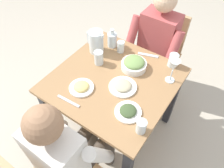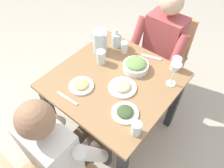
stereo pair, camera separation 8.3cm
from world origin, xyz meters
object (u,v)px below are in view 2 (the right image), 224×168
at_px(plate_beans, 122,87).
at_px(water_pitcher, 100,41).
at_px(water_glass_far_right, 136,128).
at_px(water_glass_far_left, 101,57).
at_px(plate_fries, 81,85).
at_px(diner_far, 65,146).
at_px(water_glass_by_pitcher, 176,64).
at_px(plate_dolmas, 125,112).
at_px(diner_near, 157,51).
at_px(wine_glass, 175,70).
at_px(dining_table, 114,90).
at_px(chair_near, 166,52).
at_px(salad_bowl, 136,65).
at_px(oil_carafe, 116,40).
at_px(water_glass_center, 124,47).

bearing_deg(plate_beans, water_pitcher, -28.04).
height_order(water_pitcher, water_glass_far_right, water_pitcher).
bearing_deg(water_glass_far_left, plate_fries, 101.36).
bearing_deg(water_glass_far_right, plate_fries, -5.98).
height_order(diner_far, water_glass_by_pitcher, diner_far).
bearing_deg(plate_dolmas, diner_near, -74.53).
distance_m(water_glass_far_left, wine_glass, 0.57).
distance_m(dining_table, chair_near, 0.79).
height_order(dining_table, water_pitcher, water_pitcher).
relative_size(salad_bowl, plate_beans, 0.97).
bearing_deg(water_glass_far_right, dining_table, -34.64).
bearing_deg(chair_near, salad_bowl, 92.73).
bearing_deg(plate_beans, oil_carafe, -46.05).
bearing_deg(plate_beans, diner_far, 86.65).
distance_m(salad_bowl, wine_glass, 0.31).
distance_m(diner_near, water_glass_center, 0.36).
bearing_deg(oil_carafe, diner_near, -134.86).
xyz_separation_m(chair_near, oil_carafe, (0.27, 0.47, 0.30)).
bearing_deg(salad_bowl, plate_beans, 100.47).
bearing_deg(water_glass_by_pitcher, chair_near, -56.93).
bearing_deg(water_glass_far_right, water_glass_center, -47.32).
height_order(water_glass_center, wine_glass, wine_glass).
xyz_separation_m(diner_near, water_glass_by_pitcher, (-0.26, 0.20, 0.15)).
height_order(diner_near, plate_dolmas, diner_near).
distance_m(water_glass_far_right, oil_carafe, 0.84).
bearing_deg(oil_carafe, water_glass_by_pitcher, -172.63).
distance_m(diner_near, diner_far, 1.16).
height_order(water_glass_by_pitcher, wine_glass, wine_glass).
relative_size(water_glass_far_right, oil_carafe, 0.61).
xyz_separation_m(chair_near, water_glass_center, (0.16, 0.49, 0.29)).
bearing_deg(diner_near, water_glass_far_left, 65.82).
bearing_deg(oil_carafe, water_glass_far_left, 99.11).
bearing_deg(diner_far, plate_dolmas, -114.74).
height_order(plate_fries, water_glass_far_right, water_glass_far_right).
xyz_separation_m(water_pitcher, salad_bowl, (-0.36, -0.00, -0.05)).
bearing_deg(dining_table, water_glass_far_right, 145.36).
bearing_deg(water_glass_far_left, diner_near, -114.18).
relative_size(chair_near, water_glass_far_left, 7.68).
bearing_deg(water_glass_far_left, plate_beans, 160.01).
height_order(plate_fries, plate_beans, plate_fries).
bearing_deg(diner_near, dining_table, 86.84).
relative_size(diner_near, water_glass_by_pitcher, 10.71).
distance_m(diner_near, water_glass_far_left, 0.57).
distance_m(salad_bowl, water_glass_far_right, 0.55).
xyz_separation_m(water_pitcher, plate_dolmas, (-0.55, 0.38, -0.08)).
height_order(water_pitcher, water_glass_by_pitcher, water_pitcher).
bearing_deg(dining_table, water_glass_center, -65.79).
relative_size(water_pitcher, wine_glass, 0.97).
bearing_deg(plate_fries, dining_table, -123.45).
relative_size(chair_near, water_glass_center, 8.91).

